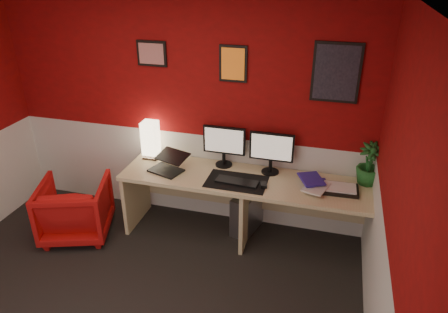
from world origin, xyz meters
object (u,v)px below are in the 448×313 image
at_px(desk, 247,209).
at_px(potted_plant, 369,164).
at_px(shoji_lamp, 151,141).
at_px(armchair, 75,208).
at_px(zen_tray, 340,189).
at_px(monitor_left, 224,140).
at_px(monitor_right, 271,147).
at_px(laptop, 165,162).
at_px(pc_tower, 247,212).

xyz_separation_m(desk, potted_plant, (1.14, 0.22, 0.58)).
bearing_deg(shoji_lamp, armchair, -137.46).
bearing_deg(zen_tray, monitor_left, 169.84).
distance_m(zen_tray, potted_plant, 0.38).
xyz_separation_m(monitor_right, zen_tray, (0.70, -0.19, -0.28)).
relative_size(laptop, monitor_right, 0.57).
bearing_deg(monitor_left, desk, -35.67).
relative_size(monitor_right, zen_tray, 1.66).
distance_m(pc_tower, armchair, 1.85).
height_order(laptop, armchair, laptop).
height_order(potted_plant, pc_tower, potted_plant).
height_order(potted_plant, armchair, potted_plant).
relative_size(laptop, potted_plant, 0.78).
relative_size(laptop, pc_tower, 0.73).
bearing_deg(armchair, desk, 173.59).
xyz_separation_m(monitor_left, pc_tower, (0.28, -0.06, -0.80)).
relative_size(potted_plant, armchair, 0.61).
relative_size(pc_tower, armchair, 0.64).
relative_size(desk, zen_tray, 7.43).
xyz_separation_m(zen_tray, armchair, (-2.68, -0.41, -0.43)).
relative_size(shoji_lamp, monitor_left, 0.69).
relative_size(monitor_left, zen_tray, 1.66).
bearing_deg(desk, pc_tower, 100.53).
bearing_deg(zen_tray, pc_tower, 170.36).
height_order(desk, potted_plant, potted_plant).
xyz_separation_m(laptop, monitor_left, (0.54, 0.29, 0.18)).
bearing_deg(armchair, shoji_lamp, -156.46).
distance_m(desk, shoji_lamp, 1.28).
height_order(zen_tray, armchair, zen_tray).
distance_m(monitor_right, zen_tray, 0.78).
distance_m(desk, armchair, 1.83).
bearing_deg(zen_tray, armchair, -171.31).
distance_m(potted_plant, pc_tower, 1.38).
relative_size(shoji_lamp, monitor_right, 0.69).
distance_m(desk, pc_tower, 0.22).
height_order(monitor_right, pc_tower, monitor_right).
bearing_deg(potted_plant, laptop, -171.76).
height_order(shoji_lamp, monitor_right, monitor_right).
xyz_separation_m(zen_tray, pc_tower, (-0.92, 0.16, -0.52)).
height_order(monitor_left, monitor_right, same).
bearing_deg(monitor_left, armchair, -156.98).
height_order(monitor_left, armchair, monitor_left).
bearing_deg(potted_plant, zen_tray, -139.73).
xyz_separation_m(monitor_left, zen_tray, (1.21, -0.22, -0.28)).
distance_m(laptop, monitor_right, 1.10).
relative_size(desk, potted_plant, 6.11).
bearing_deg(armchair, laptop, -179.40).
height_order(monitor_left, pc_tower, monitor_left).
xyz_separation_m(shoji_lamp, armchair, (-0.65, -0.60, -0.61)).
bearing_deg(armchair, potted_plant, 172.96).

